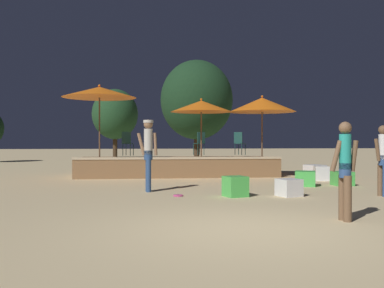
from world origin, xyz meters
TOP-DOWN VIEW (x-y plane):
  - ground_plane at (0.00, 0.00)m, footprint 120.00×120.00m
  - wooden_deck at (-0.28, 9.85)m, footprint 7.25×2.69m
  - patio_umbrella_0 at (0.48, 8.57)m, footprint 2.14×2.14m
  - patio_umbrella_1 at (-3.02, 8.74)m, footprint 2.52×2.52m
  - patio_umbrella_2 at (2.69, 8.68)m, footprint 2.38×2.38m
  - cube_seat_0 at (4.27, 5.73)m, footprint 0.53×0.53m
  - cube_seat_1 at (4.27, 7.21)m, footprint 0.52×0.52m
  - cube_seat_2 at (0.64, 3.65)m, footprint 0.60×0.60m
  - cube_seat_3 at (1.91, 3.57)m, footprint 0.61×0.61m
  - cube_seat_4 at (4.69, 8.77)m, footprint 0.76×0.76m
  - cube_seat_5 at (3.13, 5.69)m, footprint 0.73×0.73m
  - person_0 at (1.78, 0.48)m, footprint 0.50×0.29m
  - person_1 at (4.09, 3.30)m, footprint 0.48×0.29m
  - person_2 at (-1.39, 4.84)m, footprint 0.53×0.31m
  - bistro_chair_0 at (2.24, 10.43)m, footprint 0.48×0.48m
  - bistro_chair_1 at (-2.13, 10.03)m, footprint 0.44×0.44m
  - bistro_chair_2 at (0.70, 10.54)m, footprint 0.46×0.46m
  - frisbee_disc at (-0.69, 3.85)m, footprint 0.23×0.23m
  - background_tree_1 at (-3.35, 21.25)m, footprint 2.89×2.89m
  - background_tree_2 at (1.17, 15.54)m, footprint 3.69×3.69m

SIDE VIEW (x-z plane):
  - ground_plane at x=0.00m, z-range 0.00..0.00m
  - frisbee_disc at x=-0.69m, z-range 0.00..0.03m
  - cube_seat_0 at x=4.27m, z-range 0.00..0.41m
  - cube_seat_3 at x=1.91m, z-range 0.00..0.41m
  - cube_seat_4 at x=4.69m, z-range 0.00..0.43m
  - cube_seat_5 at x=3.13m, z-range 0.00..0.43m
  - cube_seat_1 at x=4.27m, z-range 0.00..0.47m
  - cube_seat_2 at x=0.64m, z-range 0.00..0.48m
  - wooden_deck at x=-0.28m, z-range -0.04..0.70m
  - person_0 at x=1.78m, z-range 0.05..1.68m
  - person_1 at x=4.09m, z-range 0.06..1.74m
  - person_2 at x=-1.39m, z-range 0.14..1.99m
  - bistro_chair_0 at x=2.24m, z-range 0.84..1.74m
  - bistro_chair_1 at x=-2.13m, z-range 0.84..1.74m
  - bistro_chair_2 at x=0.70m, z-range 0.84..1.74m
  - patio_umbrella_0 at x=0.48m, z-range 1.11..3.89m
  - patio_umbrella_2 at x=2.69m, z-range 1.12..4.04m
  - background_tree_1 at x=-3.35m, z-range 0.68..5.24m
  - patio_umbrella_1 at x=-3.02m, z-range 1.35..4.58m
  - background_tree_2 at x=1.17m, z-range 0.67..6.09m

